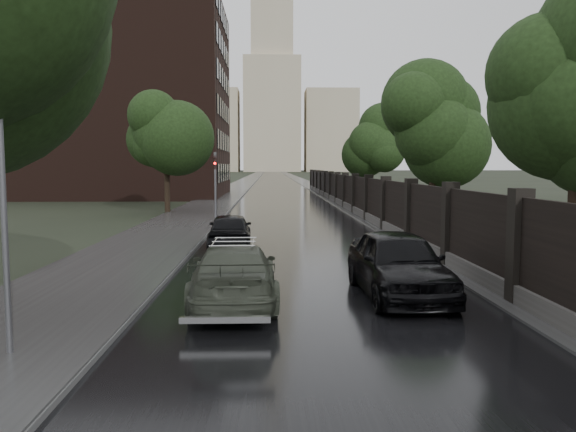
% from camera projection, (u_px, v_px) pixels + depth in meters
% --- Properties ---
extents(ground, '(800.00, 800.00, 0.00)m').
position_uv_depth(ground, '(351.00, 395.00, 7.89)').
color(ground, black).
rests_on(ground, ground).
extents(road, '(8.00, 420.00, 0.02)m').
position_uv_depth(road, '(273.00, 175.00, 197.03)').
color(road, black).
rests_on(road, ground).
extents(sidewalk_left, '(4.00, 420.00, 0.16)m').
position_uv_depth(sidewalk_left, '(256.00, 175.00, 196.83)').
color(sidewalk_left, '#2D2D2D').
rests_on(sidewalk_left, ground).
extents(verge_right, '(3.00, 420.00, 0.08)m').
position_uv_depth(verge_right, '(289.00, 175.00, 197.20)').
color(verge_right, '#2D2D2D').
rests_on(verge_right, ground).
extents(fence_right, '(0.45, 75.72, 2.70)m').
position_uv_depth(fence_right, '(351.00, 197.00, 39.81)').
color(fence_right, '#383533').
rests_on(fence_right, ground).
extents(tree_left_far, '(4.25, 4.25, 7.39)m').
position_uv_depth(tree_left_far, '(166.00, 135.00, 37.03)').
color(tree_left_far, black).
rests_on(tree_left_far, ground).
extents(tree_right_b, '(4.08, 4.08, 7.01)m').
position_uv_depth(tree_right_b, '(433.00, 133.00, 29.58)').
color(tree_right_b, black).
rests_on(tree_right_b, ground).
extents(tree_right_c, '(4.08, 4.08, 7.01)m').
position_uv_depth(tree_right_c, '(372.00, 145.00, 47.50)').
color(tree_right_c, black).
rests_on(tree_right_c, ground).
extents(lamp_post, '(0.25, 0.12, 5.11)m').
position_uv_depth(lamp_post, '(3.00, 200.00, 8.97)').
color(lamp_post, '#59595E').
rests_on(lamp_post, ground).
extents(traffic_light, '(0.16, 0.32, 4.00)m').
position_uv_depth(traffic_light, '(215.00, 180.00, 32.42)').
color(traffic_light, '#59595E').
rests_on(traffic_light, ground).
extents(brick_building, '(24.00, 18.00, 20.00)m').
position_uv_depth(brick_building, '(108.00, 100.00, 58.19)').
color(brick_building, black).
rests_on(brick_building, ground).
extents(stalinist_tower, '(92.00, 30.00, 159.00)m').
position_uv_depth(stalinist_tower, '(272.00, 101.00, 303.11)').
color(stalinist_tower, tan).
rests_on(stalinist_tower, ground).
extents(volga_sedan, '(2.19, 4.94, 1.41)m').
position_uv_depth(volga_sedan, '(234.00, 274.00, 13.05)').
color(volga_sedan, '#3C4235').
rests_on(volga_sedan, ground).
extents(hatchback_left, '(1.80, 4.16, 1.40)m').
position_uv_depth(hatchback_left, '(230.00, 230.00, 21.94)').
color(hatchback_left, black).
rests_on(hatchback_left, ground).
extents(car_right_near, '(2.13, 4.90, 1.64)m').
position_uv_depth(car_right_near, '(398.00, 263.00, 13.74)').
color(car_right_near, black).
rests_on(car_right_near, ground).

